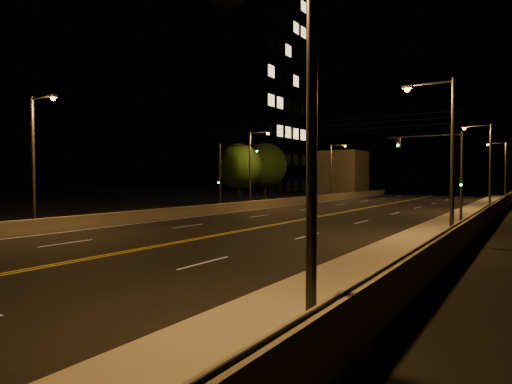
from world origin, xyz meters
The scene contains 21 objects.
road centered at (0.00, 20.00, 0.01)m, with size 18.00×120.00×0.02m, color black.
sidewalk centered at (10.80, 20.00, 0.15)m, with size 3.60×120.00×0.30m, color #9D9883.
curb centered at (8.93, 20.00, 0.07)m, with size 0.14×120.00×0.15m, color #9D9883.
parapet_wall centered at (12.45, 20.00, 0.80)m, with size 0.30×120.00×1.00m, color gray.
jersey_barrier centered at (-9.16, 20.00, 0.45)m, with size 0.45×120.00×0.90m, color gray.
distant_building_left centered at (-16.00, 75.89, 4.17)m, with size 8.00×8.00×8.33m, color slate.
parapet_rail centered at (12.45, 20.00, 1.33)m, with size 0.06×0.06×120.00m, color black.
lane_markings centered at (0.00, 19.93, 0.02)m, with size 17.32×116.00×0.00m.
streetlight_0 centered at (11.49, 4.85, 4.78)m, with size 2.55×0.28×8.18m.
streetlight_1 centered at (11.49, 20.59, 4.78)m, with size 2.55×0.28×8.18m.
streetlight_2 centered at (11.49, 41.67, 4.78)m, with size 2.55×0.28×8.18m.
streetlight_3 centered at (11.49, 65.35, 4.78)m, with size 2.55×0.28×8.18m.
streetlight_4 centered at (-9.89, 12.07, 4.78)m, with size 2.55×0.28×8.18m.
streetlight_5 centered at (-9.89, 35.52, 4.78)m, with size 2.55×0.28×8.18m.
streetlight_6 centered at (-9.89, 56.97, 4.78)m, with size 2.55×0.28×8.18m.
traffic_signal_right centered at (10.03, 29.81, 4.05)m, with size 5.11×0.31×6.45m.
traffic_signal_left centered at (-8.83, 29.81, 4.05)m, with size 5.11×0.31×6.45m.
overhead_wires centered at (0.00, 29.50, 7.40)m, with size 22.00×0.03×0.83m.
building_tower centered at (-27.21, 54.12, 15.84)m, with size 24.00×15.00×32.83m.
tree_0 centered at (-13.45, 38.06, 4.55)m, with size 5.32×5.32×7.22m.
tree_1 centered at (-14.17, 44.87, 4.88)m, with size 5.71×5.71×7.74m.
Camera 1 is at (15.19, -2.18, 3.34)m, focal length 30.00 mm.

